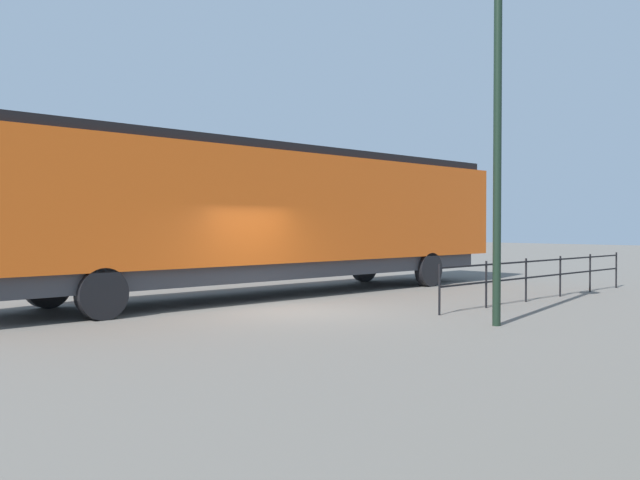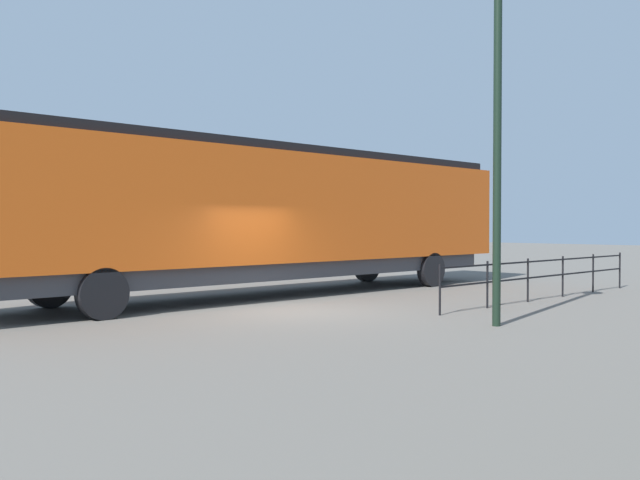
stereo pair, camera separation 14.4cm
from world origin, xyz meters
TOP-DOWN VIEW (x-y plane):
  - ground_plane at (0.00, 0.00)m, footprint 120.00×120.00m
  - locomotive at (-3.08, 2.36)m, footprint 3.13×17.62m
  - lamp_post at (4.52, 1.42)m, footprint 0.58×0.58m
  - platform_fence at (2.80, 6.62)m, footprint 0.05×9.48m

SIDE VIEW (x-z plane):
  - ground_plane at x=0.00m, z-range 0.00..0.00m
  - platform_fence at x=2.80m, z-range 0.17..1.30m
  - locomotive at x=-3.08m, z-range 0.26..4.43m
  - lamp_post at x=4.52m, z-range 1.69..9.07m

